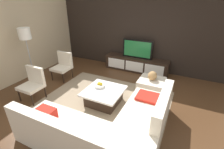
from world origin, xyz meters
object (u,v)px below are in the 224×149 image
Objects in this scene: accent_chair_far at (63,64)px; accent_chair_near at (33,82)px; ottoman at (151,86)px; decorative_ball at (152,76)px; floor_lamp at (25,37)px; sectional_couch at (107,128)px; fruit_bowl at (100,85)px; coffee_table at (104,96)px; television at (137,49)px; media_console at (136,64)px.

accent_chair_near is at bearing -81.00° from accent_chair_far.
ottoman is 0.32m from decorative_ball.
sectional_couch is at bearing -18.40° from floor_lamp.
accent_chair_far reaches higher than fruit_bowl.
coffee_table is 1.08× the size of accent_chair_far.
television is 4.22× the size of decorative_ball.
decorative_ball is (1.14, 0.94, 0.10)m from fruit_bowl.
decorative_ball is at bearing -55.60° from television.
ottoman is (0.96, 1.04, -0.00)m from coffee_table.
floor_lamp reaches higher than decorative_ball.
television reaches higher than media_console.
coffee_table is (-0.62, 1.02, -0.07)m from sectional_couch.
ottoman is (3.47, 1.02, -1.25)m from floor_lamp.
media_console is at bearing 42.93° from accent_chair_far.
media_console is 3.45m from accent_chair_near.
media_console is 2.16× the size of television.
decorative_ball is (3.47, 1.02, -0.93)m from floor_lamp.
media_console is 9.10× the size of decorative_ball.
television is 1.51× the size of ottoman.
sectional_couch is 1.47× the size of floor_lamp.
television reaches higher than decorative_ball.
coffee_table is at bearing -16.20° from accent_chair_far.
accent_chair_far is at bearing -141.10° from television.
fruit_bowl is (1.60, 0.69, -0.06)m from accent_chair_near.
accent_chair_far is at bearing 90.35° from accent_chair_near.
ottoman is at bearing 80.61° from sectional_couch.
fruit_bowl is 0.32× the size of accent_chair_far.
coffee_table is 1.42m from ottoman.
ottoman is at bearing 39.68° from fruit_bowl.
coffee_table is (-0.10, -2.30, -0.62)m from television.
decorative_ball is (0.86, -1.25, 0.27)m from media_console.
sectional_couch is at bearing -30.32° from accent_chair_far.
floor_lamp is (-0.74, 0.61, 0.96)m from accent_chair_near.
accent_chair_far reaches higher than media_console.
television is 1.64m from ottoman.
coffee_table is at bearing -0.60° from floor_lamp.
television is 2.25m from fruit_bowl.
accent_chair_near is at bearing -156.71° from fruit_bowl.
sectional_couch is (0.52, -3.31, 0.02)m from media_console.
accent_chair_far is 3.48× the size of decorative_ball.
floor_lamp reaches higher than coffee_table.
floor_lamp reaches higher than sectional_couch.
television is at bearing 124.40° from decorative_ball.
sectional_couch is (0.52, -3.31, -0.55)m from television.
coffee_table is 1.34× the size of ottoman.
sectional_couch reaches higher than media_console.
sectional_couch is 2.90× the size of accent_chair_far.
coffee_table is at bearing -132.59° from decorative_ball.
media_console is 2.56m from accent_chair_far.
media_console is 3.35m from sectional_couch.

